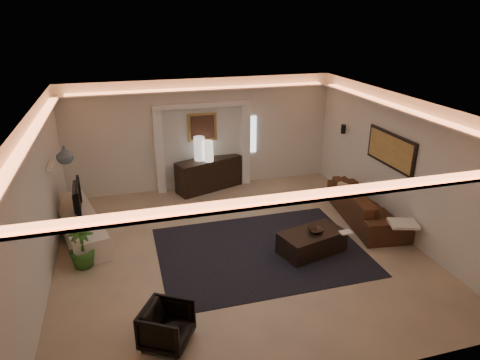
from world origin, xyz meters
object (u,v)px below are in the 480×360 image
object	(u,v)px
coffee_table	(312,243)
armchair	(167,326)
console	(209,175)
sofa	(366,205)

from	to	relation	value
coffee_table	armchair	bearing A→B (deg)	-165.27
console	coffee_table	xyz separation A→B (m)	(1.27, -3.74, -0.20)
coffee_table	sofa	bearing A→B (deg)	13.17
sofa	coffee_table	distance (m)	2.03
console	coffee_table	distance (m)	3.95
console	coffee_table	world-z (taller)	console
console	armchair	distance (m)	5.76
console	armchair	world-z (taller)	console
console	coffee_table	size ratio (longest dim) A/B	1.39
sofa	console	bearing A→B (deg)	55.49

